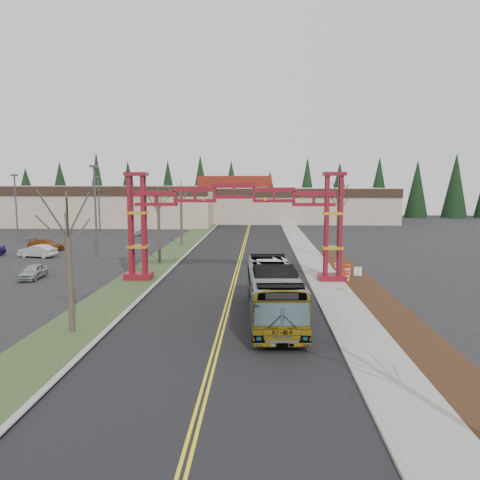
# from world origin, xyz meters

# --- Properties ---
(ground) EXTENTS (200.00, 200.00, 0.00)m
(ground) POSITION_xyz_m (0.00, 0.00, 0.00)
(ground) COLOR black
(ground) RESTS_ON ground
(road) EXTENTS (12.00, 110.00, 0.02)m
(road) POSITION_xyz_m (0.00, 25.00, 0.01)
(road) COLOR black
(road) RESTS_ON ground
(lane_line_left) EXTENTS (0.12, 100.00, 0.01)m
(lane_line_left) POSITION_xyz_m (-0.12, 25.00, 0.03)
(lane_line_left) COLOR yellow
(lane_line_left) RESTS_ON road
(lane_line_right) EXTENTS (0.12, 100.00, 0.01)m
(lane_line_right) POSITION_xyz_m (0.12, 25.00, 0.03)
(lane_line_right) COLOR yellow
(lane_line_right) RESTS_ON road
(curb_right) EXTENTS (0.30, 110.00, 0.15)m
(curb_right) POSITION_xyz_m (6.15, 25.00, 0.07)
(curb_right) COLOR #969591
(curb_right) RESTS_ON ground
(sidewalk_right) EXTENTS (2.60, 110.00, 0.14)m
(sidewalk_right) POSITION_xyz_m (7.60, 25.00, 0.08)
(sidewalk_right) COLOR gray
(sidewalk_right) RESTS_ON ground
(landscape_strip) EXTENTS (2.60, 50.00, 0.12)m
(landscape_strip) POSITION_xyz_m (10.20, 10.00, 0.06)
(landscape_strip) COLOR black
(landscape_strip) RESTS_ON ground
(grass_median) EXTENTS (4.00, 110.00, 0.08)m
(grass_median) POSITION_xyz_m (-8.00, 25.00, 0.04)
(grass_median) COLOR #344B25
(grass_median) RESTS_ON ground
(curb_left) EXTENTS (0.30, 110.00, 0.15)m
(curb_left) POSITION_xyz_m (-6.15, 25.00, 0.07)
(curb_left) COLOR #969591
(curb_left) RESTS_ON ground
(gateway_arch) EXTENTS (18.20, 1.60, 8.90)m
(gateway_arch) POSITION_xyz_m (0.00, 18.00, 5.98)
(gateway_arch) COLOR #5D0C14
(gateway_arch) RESTS_ON ground
(retail_building_west) EXTENTS (46.00, 22.30, 7.50)m
(retail_building_west) POSITION_xyz_m (-30.00, 71.96, 3.76)
(retail_building_west) COLOR gray
(retail_building_west) RESTS_ON ground
(retail_building_east) EXTENTS (38.00, 20.30, 7.00)m
(retail_building_east) POSITION_xyz_m (10.00, 79.95, 3.51)
(retail_building_east) COLOR gray
(retail_building_east) RESTS_ON ground
(conifer_treeline) EXTENTS (116.10, 5.60, 13.00)m
(conifer_treeline) POSITION_xyz_m (0.25, 92.00, 6.49)
(conifer_treeline) COLOR black
(conifer_treeline) RESTS_ON ground
(transit_bus) EXTENTS (3.31, 11.83, 3.26)m
(transit_bus) POSITION_xyz_m (2.88, 7.10, 1.63)
(transit_bus) COLOR #A3A6AA
(transit_bus) RESTS_ON ground
(silver_sedan) EXTENTS (1.58, 4.48, 1.48)m
(silver_sedan) POSITION_xyz_m (2.80, 22.00, 0.74)
(silver_sedan) COLOR #A5A8AD
(silver_sedan) RESTS_ON ground
(parked_car_near_a) EXTENTS (1.65, 3.66, 1.22)m
(parked_car_near_a) POSITION_xyz_m (-17.01, 18.00, 0.61)
(parked_car_near_a) COLOR #A5AAAD
(parked_car_near_a) RESTS_ON ground
(parked_car_near_b) EXTENTS (4.40, 2.31, 1.38)m
(parked_car_near_b) POSITION_xyz_m (-22.12, 29.35, 0.69)
(parked_car_near_b) COLOR white
(parked_car_near_b) RESTS_ON ground
(parked_car_mid_a) EXTENTS (4.89, 2.99, 1.33)m
(parked_car_mid_a) POSITION_xyz_m (-23.76, 34.92, 0.66)
(parked_car_mid_a) COLOR brown
(parked_car_mid_a) RESTS_ON ground
(parked_car_far_a) EXTENTS (2.57, 4.12, 1.28)m
(parked_car_far_a) POSITION_xyz_m (-16.75, 51.10, 0.64)
(parked_car_far_a) COLOR #9999A0
(parked_car_far_a) RESTS_ON ground
(bare_tree_median_near) EXTENTS (3.19, 3.19, 7.60)m
(bare_tree_median_near) POSITION_xyz_m (-8.00, 4.09, 5.46)
(bare_tree_median_near) COLOR #382D26
(bare_tree_median_near) RESTS_ON ground
(bare_tree_median_mid) EXTENTS (2.93, 2.93, 7.70)m
(bare_tree_median_mid) POSITION_xyz_m (-8.00, 26.06, 5.73)
(bare_tree_median_mid) COLOR #382D26
(bare_tree_median_mid) RESTS_ON ground
(bare_tree_median_far) EXTENTS (3.14, 3.14, 8.31)m
(bare_tree_median_far) POSITION_xyz_m (-8.00, 39.41, 6.19)
(bare_tree_median_far) COLOR #382D26
(bare_tree_median_far) RESTS_ON ground
(bare_tree_right_far) EXTENTS (3.08, 3.08, 8.10)m
(bare_tree_right_far) POSITION_xyz_m (10.00, 27.75, 6.02)
(bare_tree_right_far) COLOR #382D26
(bare_tree_right_far) RESTS_ON ground
(light_pole_near) EXTENTS (0.86, 0.43, 9.96)m
(light_pole_near) POSITION_xyz_m (-15.79, 30.07, 5.76)
(light_pole_near) COLOR #3F3F44
(light_pole_near) RESTS_ON ground
(light_pole_mid) EXTENTS (0.80, 0.40, 9.22)m
(light_pole_mid) POSITION_xyz_m (-30.94, 41.94, 5.33)
(light_pole_mid) COLOR #3F3F44
(light_pole_mid) RESTS_ON ground
(light_pole_far) EXTENTS (0.80, 0.40, 9.24)m
(light_pole_far) POSITION_xyz_m (-24.89, 57.32, 5.34)
(light_pole_far) COLOR #3F3F44
(light_pole_far) RESTS_ON ground
(street_sign) EXTENTS (0.51, 0.13, 2.24)m
(street_sign) POSITION_xyz_m (8.91, 12.36, 1.61)
(street_sign) COLOR #3F3F44
(street_sign) RESTS_ON ground
(barrel_south) EXTENTS (0.49, 0.49, 0.90)m
(barrel_south) POSITION_xyz_m (9.08, 17.45, 0.45)
(barrel_south) COLOR red
(barrel_south) RESTS_ON ground
(barrel_mid) EXTENTS (0.57, 0.57, 1.06)m
(barrel_mid) POSITION_xyz_m (9.59, 20.01, 0.53)
(barrel_mid) COLOR red
(barrel_mid) RESTS_ON ground
(barrel_north) EXTENTS (0.50, 0.50, 0.92)m
(barrel_north) POSITION_xyz_m (9.28, 23.34, 0.46)
(barrel_north) COLOR red
(barrel_north) RESTS_ON ground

